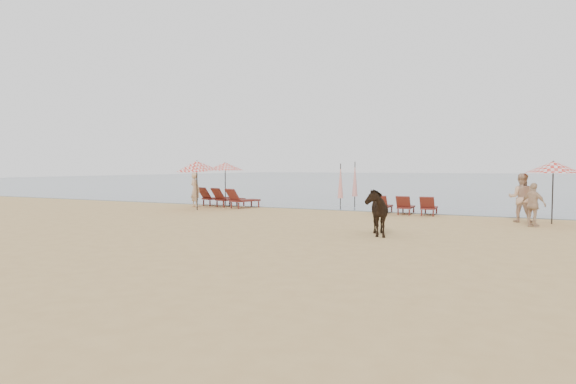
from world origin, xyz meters
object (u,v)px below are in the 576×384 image
at_px(cow, 375,211).
at_px(umbrella_open_left_b, 197,166).
at_px(umbrella_open_left_a, 225,166).
at_px(umbrella_closed_right, 341,181).
at_px(lounger_cluster_left, 227,198).
at_px(beachgoer_right_b, 533,205).
at_px(umbrella_closed_left, 355,179).
at_px(beachgoer_right_a, 521,198).
at_px(lounger_cluster_right, 405,206).
at_px(beachgoer_left, 195,190).
at_px(umbrella_open_right, 553,167).

bearing_deg(cow, umbrella_open_left_b, 132.03).
bearing_deg(umbrella_open_left_a, umbrella_closed_right, 25.23).
distance_m(lounger_cluster_left, umbrella_closed_right, 5.92).
distance_m(lounger_cluster_left, umbrella_open_left_a, 2.07).
bearing_deg(beachgoer_right_b, umbrella_open_left_b, 32.22).
distance_m(umbrella_closed_left, beachgoer_right_a, 8.32).
relative_size(lounger_cluster_left, lounger_cluster_right, 1.33).
bearing_deg(lounger_cluster_right, umbrella_closed_right, 158.47).
xyz_separation_m(umbrella_open_left_b, cow, (9.93, -4.60, -1.39)).
distance_m(umbrella_closed_left, cow, 9.89).
distance_m(lounger_cluster_right, cow, 6.68).
bearing_deg(umbrella_closed_right, beachgoer_right_a, -15.47).
xyz_separation_m(umbrella_closed_left, beachgoer_left, (-7.37, -3.32, -0.54)).
height_order(umbrella_open_right, beachgoer_right_a, umbrella_open_right).
xyz_separation_m(cow, beachgoer_left, (-10.98, 5.85, 0.17)).
relative_size(umbrella_open_left_b, beachgoer_left, 1.38).
height_order(umbrella_open_left_a, cow, umbrella_open_left_a).
xyz_separation_m(umbrella_open_left_b, umbrella_closed_left, (6.32, 4.58, -0.69)).
bearing_deg(cow, beachgoer_right_a, 32.24).
bearing_deg(umbrella_closed_left, beachgoer_left, -155.75).
xyz_separation_m(lounger_cluster_right, umbrella_closed_right, (-3.37, 1.20, 0.97)).
bearing_deg(lounger_cluster_left, umbrella_closed_right, 29.85).
bearing_deg(cow, umbrella_closed_left, 88.36).
height_order(lounger_cluster_right, beachgoer_right_b, beachgoer_right_b).
xyz_separation_m(umbrella_open_left_a, umbrella_closed_left, (6.79, 1.44, -0.65)).
distance_m(umbrella_open_left_a, umbrella_closed_left, 6.98).
bearing_deg(beachgoer_left, umbrella_open_right, -161.66).
relative_size(umbrella_open_right, beachgoer_right_a, 1.25).
relative_size(beachgoer_left, beachgoer_right_a, 0.97).
distance_m(umbrella_closed_left, umbrella_closed_right, 1.36).
relative_size(umbrella_open_left_a, umbrella_closed_left, 1.00).
bearing_deg(cow, beachgoer_left, 128.81).
bearing_deg(beachgoer_left, umbrella_open_left_a, -87.51).
distance_m(cow, beachgoer_right_a, 6.91).
distance_m(umbrella_open_right, beachgoer_right_b, 1.85).
distance_m(beachgoer_left, beachgoer_right_a, 14.91).
bearing_deg(lounger_cluster_right, umbrella_open_left_a, 171.79).
relative_size(cow, beachgoer_right_b, 1.12).
distance_m(umbrella_closed_right, beachgoer_right_a, 8.13).
height_order(beachgoer_left, beachgoer_right_a, beachgoer_right_a).
distance_m(lounger_cluster_left, umbrella_open_left_b, 2.68).
distance_m(umbrella_open_left_a, umbrella_open_right, 15.50).
bearing_deg(lounger_cluster_left, umbrella_open_right, 13.88).
xyz_separation_m(umbrella_open_left_b, umbrella_closed_right, (6.03, 3.25, -0.75)).
xyz_separation_m(lounger_cluster_left, beachgoer_right_b, (13.94, -2.35, 0.29)).
height_order(umbrella_open_left_b, beachgoer_right_b, umbrella_open_left_b).
bearing_deg(cow, lounger_cluster_right, 71.45).
height_order(umbrella_open_left_b, umbrella_closed_left, umbrella_open_left_b).
distance_m(umbrella_open_left_a, umbrella_open_left_b, 3.18).
distance_m(lounger_cluster_left, beachgoer_left, 1.65).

